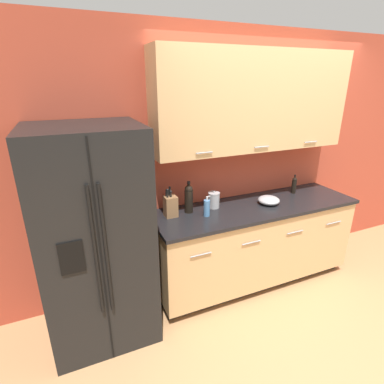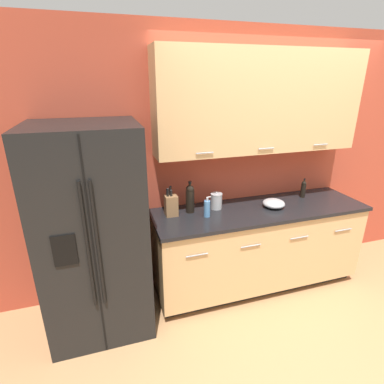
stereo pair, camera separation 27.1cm
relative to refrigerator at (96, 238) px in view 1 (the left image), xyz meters
The scene contains 10 objects.
ground_plane 2.18m from the refrigerator, 21.48° to the right, with size 14.00×14.00×0.00m, color #B27F51.
wall_back 1.90m from the refrigerator, 11.14° to the left, with size 10.00×0.39×2.60m.
counter_unit 1.66m from the refrigerator, ahead, with size 2.18×0.64×0.91m.
refrigerator is the anchor object (origin of this frame).
knife_block 0.73m from the refrigerator, 12.95° to the left, with size 0.11×0.11×0.29m.
wine_bottle 0.92m from the refrigerator, 11.20° to the left, with size 0.08×0.08×0.31m.
soap_dispenser 1.02m from the refrigerator, ahead, with size 0.07×0.06×0.20m.
oil_bottle 2.20m from the refrigerator, ahead, with size 0.05×0.05×0.21m.
steel_canister 1.19m from the refrigerator, ahead, with size 0.12×0.12×0.17m.
mixing_bowl 1.74m from the refrigerator, ahead, with size 0.22×0.22×0.08m.
Camera 1 is at (-1.98, -1.54, 2.12)m, focal length 28.00 mm.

